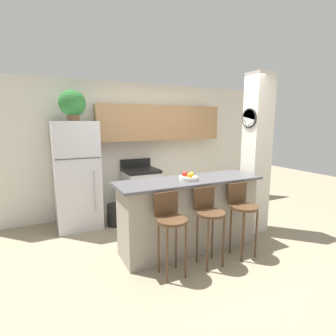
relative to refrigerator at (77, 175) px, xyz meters
name	(u,v)px	position (x,y,z in m)	size (l,w,h in m)	color
ground_plane	(189,247)	(1.30, -1.56, -0.91)	(14.00, 14.00, 0.00)	gray
wall_back	(148,138)	(1.45, 0.34, 0.57)	(5.60, 0.38, 2.55)	silver
pillar_right	(256,154)	(2.61, -1.46, 0.37)	(0.38, 0.32, 2.55)	silver
counter_bar	(189,214)	(1.30, -1.56, -0.39)	(2.07, 0.66, 1.01)	gray
refrigerator	(77,175)	(0.00, 0.00, 0.00)	(0.71, 0.73, 1.81)	silver
stove_range	(141,192)	(1.18, 0.06, -0.44)	(0.63, 0.63, 1.07)	silver
bar_stool_left	(171,221)	(0.76, -2.04, -0.25)	(0.36, 0.36, 0.98)	#4C331E
bar_stool_mid	(209,214)	(1.30, -2.04, -0.25)	(0.36, 0.36, 0.98)	#4C331E
bar_stool_right	(242,208)	(1.84, -2.04, -0.25)	(0.36, 0.36, 0.98)	#4C331E
potted_plant_on_fridge	(72,104)	(0.00, 0.00, 1.18)	(0.43, 0.43, 0.50)	brown
fruit_bowl	(188,177)	(1.25, -1.60, 0.15)	(0.26, 0.26, 0.12)	silver
trash_bin	(115,215)	(0.58, -0.26, -0.72)	(0.28, 0.28, 0.38)	black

